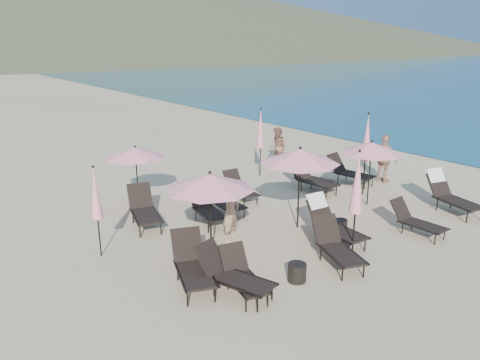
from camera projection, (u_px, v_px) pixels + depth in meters
ground at (355, 243)px, 12.35m from camera, size 800.00×800.00×0.00m
volcanic_headland at (39, 3)px, 278.27m from camera, size 690.00×690.00×55.00m
lounger_0 at (243, 275)px, 9.80m from camera, size 0.91×1.61×0.87m
lounger_1 at (192, 264)px, 10.10m from camera, size 1.24×1.93×1.04m
lounger_2 at (336, 246)px, 11.06m from camera, size 1.19×1.83×0.99m
lounger_3 at (332, 222)px, 12.30m from camera, size 0.81×1.88×1.15m
lounger_4 at (416, 220)px, 12.78m from camera, size 0.66×1.56×0.88m
lounger_5 at (450, 193)px, 14.49m from camera, size 1.13×2.03×1.20m
lounger_6 at (144, 209)px, 13.39m from camera, size 1.14×1.94×1.05m
lounger_7 at (205, 205)px, 13.69m from camera, size 0.94×1.78×1.05m
lounger_8 at (223, 199)px, 14.36m from camera, size 0.68×1.68×0.96m
lounger_9 at (240, 188)px, 15.57m from camera, size 0.78×1.62×0.89m
lounger_10 at (309, 176)px, 16.77m from camera, size 0.95×1.78×0.97m
lounger_11 at (349, 171)px, 17.35m from camera, size 0.94×1.86×1.02m
lounger_12 at (313, 178)px, 16.39m from camera, size 0.84×1.83×1.02m
lounger_13 at (232, 274)px, 9.72m from camera, size 1.18×1.86×1.00m
umbrella_open_0 at (210, 182)px, 10.81m from camera, size 2.09×2.09×2.25m
umbrella_open_1 at (300, 156)px, 12.74m from camera, size 2.20×2.20×2.37m
umbrella_open_2 at (372, 148)px, 14.64m from camera, size 1.99×1.99×2.14m
umbrella_open_3 at (135, 153)px, 14.60m from camera, size 1.85×1.85×1.99m
umbrella_closed_0 at (357, 183)px, 11.03m from camera, size 0.32×0.32×2.71m
umbrella_closed_1 at (367, 138)px, 15.64m from camera, size 0.33×0.33×2.86m
umbrella_closed_2 at (96, 194)px, 11.13m from camera, size 0.27×0.27×2.32m
umbrella_closed_3 at (261, 129)px, 17.90m from camera, size 0.31×0.31×2.67m
side_table_0 at (297, 272)px, 10.32m from camera, size 0.42×0.42×0.42m
side_table_1 at (341, 227)px, 12.81m from camera, size 0.36×0.36×0.43m
beachgoer_a at (231, 211)px, 12.24m from camera, size 0.72×0.63×1.66m
beachgoer_b at (278, 147)px, 19.50m from camera, size 0.64×0.82×1.67m
beachgoer_c at (384, 159)px, 17.34m from camera, size 0.48×1.08×1.81m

